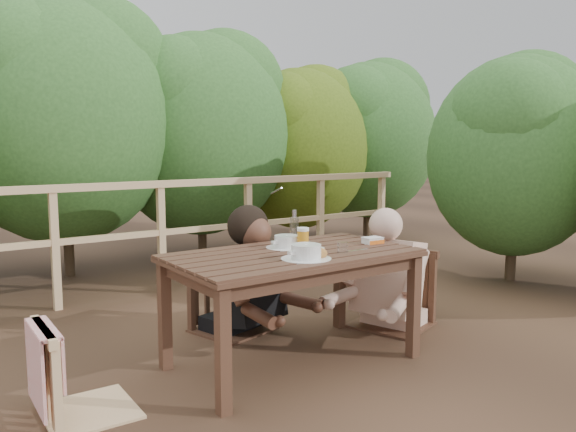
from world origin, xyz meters
TOP-DOWN VIEW (x-y plane):
  - ground at (0.00, 0.00)m, footprint 60.00×60.00m
  - table at (0.00, 0.00)m, footprint 1.46×0.82m
  - chair_left at (-1.21, 0.05)m, footprint 0.46×0.46m
  - chair_far at (-0.00, 0.74)m, footprint 0.60×0.60m
  - chair_right at (1.01, 0.16)m, footprint 0.65×0.65m
  - woman at (-0.00, 0.76)m, footprint 0.72×0.81m
  - diner_right at (1.04, 0.16)m, footprint 0.86×0.78m
  - railing at (0.00, 2.00)m, footprint 5.60×0.10m
  - hedge_row at (0.40, 3.20)m, footprint 6.60×1.60m
  - soup_near at (-0.06, -0.21)m, footprint 0.29×0.29m
  - soup_far at (0.06, 0.15)m, footprint 0.26×0.26m
  - bread_roll at (0.02, -0.22)m, footprint 0.12×0.09m
  - beer_glass at (0.11, 0.05)m, footprint 0.07×0.07m
  - bottle at (0.15, 0.19)m, footprint 0.06×0.06m
  - tumbler at (0.22, -0.20)m, footprint 0.07×0.07m
  - butter_tub at (0.60, -0.06)m, footprint 0.13×0.10m

SIDE VIEW (x-z plane):
  - ground at x=0.00m, z-range 0.00..0.00m
  - table at x=0.00m, z-range 0.00..0.67m
  - chair_left at x=-1.21m, z-range 0.00..0.90m
  - chair_far at x=0.00m, z-range 0.00..0.98m
  - railing at x=0.00m, z-range 0.00..1.01m
  - chair_right at x=1.01m, z-range 0.00..1.04m
  - woman at x=0.00m, z-range 0.00..1.39m
  - butter_tub at x=0.60m, z-range 0.67..0.73m
  - bread_roll at x=0.02m, z-range 0.67..0.74m
  - tumbler at x=0.22m, z-range 0.67..0.75m
  - soup_far at x=0.06m, z-range 0.67..0.76m
  - soup_near at x=-0.06m, z-range 0.67..0.77m
  - diner_right at x=1.04m, z-range 0.00..1.45m
  - beer_glass at x=0.11m, z-range 0.67..0.82m
  - bottle at x=0.15m, z-range 0.67..0.91m
  - hedge_row at x=0.40m, z-range 0.00..3.80m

